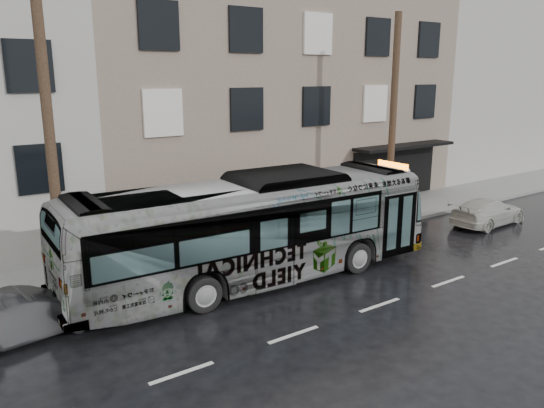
{
  "coord_description": "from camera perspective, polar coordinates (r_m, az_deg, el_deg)",
  "views": [
    {
      "loc": [
        -10.91,
        -12.56,
        6.65
      ],
      "look_at": [
        -0.4,
        2.5,
        2.13
      ],
      "focal_mm": 35.0,
      "sensor_mm": 36.0,
      "label": 1
    }
  ],
  "objects": [
    {
      "name": "ground",
      "position": [
        17.92,
        5.69,
        -8.04
      ],
      "size": [
        120.0,
        120.0,
        0.0
      ],
      "primitive_type": "plane",
      "color": "black",
      "rests_on": "ground"
    },
    {
      "name": "sidewalk",
      "position": [
        21.61,
        -2.78,
        -3.91
      ],
      "size": [
        90.0,
        3.6,
        0.15
      ],
      "primitive_type": "cube",
      "color": "gray",
      "rests_on": "ground"
    },
    {
      "name": "building_taupe",
      "position": [
        29.87,
        -2.75,
        11.59
      ],
      "size": [
        20.0,
        12.0,
        11.0
      ],
      "primitive_type": "cube",
      "color": "gray",
      "rests_on": "ground"
    },
    {
      "name": "building_filler",
      "position": [
        43.09,
        19.67,
        12.17
      ],
      "size": [
        18.0,
        12.0,
        12.0
      ],
      "primitive_type": "cube",
      "color": "#A7A69E",
      "rests_on": "ground"
    },
    {
      "name": "utility_pole_front",
      "position": [
        23.63,
        12.86,
        8.62
      ],
      "size": [
        0.3,
        0.3,
        9.0
      ],
      "primitive_type": "cylinder",
      "color": "#503B28",
      "rests_on": "sidewalk"
    },
    {
      "name": "utility_pole_rear",
      "position": [
        16.35,
        -22.72,
        5.72
      ],
      "size": [
        0.3,
        0.3,
        9.0
      ],
      "primitive_type": "cylinder",
      "color": "#503B28",
      "rests_on": "sidewalk"
    },
    {
      "name": "sign_post",
      "position": [
        24.94,
        14.17,
        1.12
      ],
      "size": [
        0.06,
        0.06,
        2.4
      ],
      "primitive_type": "cylinder",
      "color": "slate",
      "rests_on": "sidewalk"
    },
    {
      "name": "bus",
      "position": [
        17.18,
        -1.98,
        -2.74
      ],
      "size": [
        12.72,
        3.48,
        3.51
      ],
      "primitive_type": "imported",
      "rotation": [
        0.0,
        0.0,
        1.53
      ],
      "color": "#B2B2B2",
      "rests_on": "ground"
    },
    {
      "name": "white_sedan",
      "position": [
        25.81,
        22.18,
        -0.77
      ],
      "size": [
        4.27,
        1.92,
        1.22
      ],
      "primitive_type": "imported",
      "rotation": [
        0.0,
        0.0,
        1.62
      ],
      "color": "beige",
      "rests_on": "ground"
    },
    {
      "name": "dark_sedan",
      "position": [
        15.22,
        -24.98,
        -10.8
      ],
      "size": [
        4.06,
        1.86,
        1.29
      ],
      "primitive_type": "imported",
      "rotation": [
        0.0,
        0.0,
        1.7
      ],
      "color": "black",
      "rests_on": "ground"
    }
  ]
}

